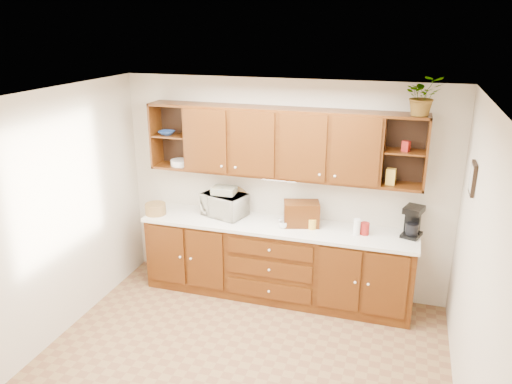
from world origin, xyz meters
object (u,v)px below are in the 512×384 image
Objects in this scene: bread_box at (301,214)px; potted_plant at (423,96)px; coffee_maker at (413,222)px; microwave at (224,205)px.

potted_plant reaches higher than bread_box.
coffee_maker is (1.24, 0.06, 0.03)m from bread_box.
microwave is 1.46× the size of coffee_maker.
potted_plant reaches higher than coffee_maker.
bread_box is at bearing -159.59° from coffee_maker.
potted_plant is at bearing -14.95° from bread_box.
bread_box is (0.97, -0.02, 0.00)m from microwave.
microwave is at bearing 162.80° from bread_box.
potted_plant reaches higher than microwave.
coffee_maker is 1.39m from potted_plant.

